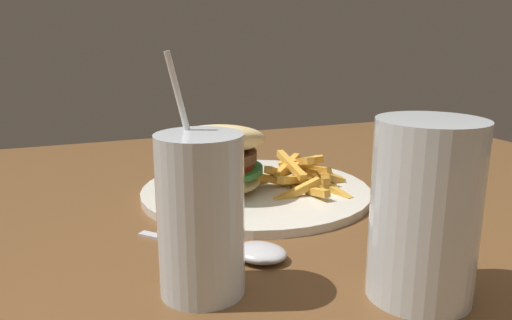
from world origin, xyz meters
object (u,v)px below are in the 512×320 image
Objects in this scene: juice_glass at (201,220)px; spoon at (253,252)px; meal_plate_near at (238,175)px; beer_glass at (424,215)px.

spoon is at bearing -145.32° from juice_glass.
juice_glass reaches higher than spoon.
meal_plate_near is 1.54× the size of juice_glass.
meal_plate_near is at bearing -79.50° from beer_glass.
beer_glass reaches higher than spoon.
meal_plate_near reaches higher than spoon.
beer_glass is at bearing -0.00° from spoon.
juice_glass is at bearing -23.45° from beer_glass.
juice_glass is (0.16, -0.07, -0.01)m from beer_glass.
meal_plate_near is at bearing -116.42° from juice_glass.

